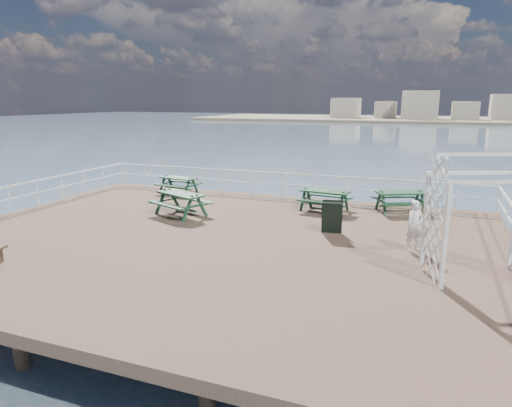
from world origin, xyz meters
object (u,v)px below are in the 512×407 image
(picnic_table_a, at_px, (178,182))
(picnic_table_c, at_px, (401,197))
(person, at_px, (415,226))
(picnic_table_d, at_px, (181,199))
(picnic_table_b, at_px, (325,196))
(trellis_arbor, at_px, (482,225))

(picnic_table_a, relative_size, picnic_table_c, 0.84)
(person, bearing_deg, picnic_table_a, 118.53)
(picnic_table_c, relative_size, picnic_table_d, 0.95)
(picnic_table_d, xyz_separation_m, person, (8.51, -1.21, 0.12))
(picnic_table_b, height_order, picnic_table_d, picnic_table_d)
(picnic_table_a, height_order, picnic_table_d, picnic_table_d)
(picnic_table_b, relative_size, person, 1.38)
(picnic_table_a, xyz_separation_m, picnic_table_c, (10.04, -0.05, 0.03))
(picnic_table_a, relative_size, person, 1.31)
(person, bearing_deg, trellis_arbor, -84.90)
(picnic_table_b, xyz_separation_m, trellis_arbor, (5.12, -5.65, 0.79))
(picnic_table_b, xyz_separation_m, person, (3.55, -3.92, 0.16))
(picnic_table_a, height_order, trellis_arbor, trellis_arbor)
(picnic_table_a, distance_m, picnic_table_b, 7.26)
(picnic_table_a, height_order, picnic_table_b, picnic_table_b)
(trellis_arbor, height_order, person, trellis_arbor)
(picnic_table_b, relative_size, picnic_table_c, 0.88)
(picnic_table_c, bearing_deg, picnic_table_d, 178.38)
(picnic_table_d, distance_m, person, 8.60)
(picnic_table_a, height_order, person, person)
(picnic_table_d, relative_size, person, 1.65)
(picnic_table_b, bearing_deg, picnic_table_a, -179.79)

